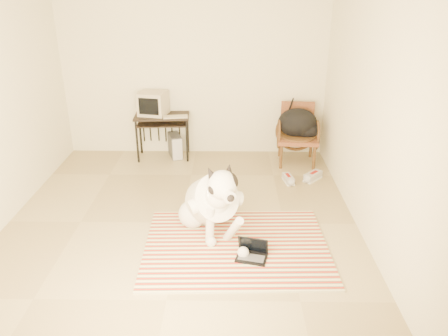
{
  "coord_description": "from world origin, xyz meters",
  "views": [
    {
      "loc": [
        0.55,
        -4.34,
        2.6
      ],
      "look_at": [
        0.49,
        -0.2,
        0.78
      ],
      "focal_mm": 35.0,
      "sensor_mm": 36.0,
      "label": 1
    }
  ],
  "objects_px": {
    "dog": "(212,202)",
    "backpack": "(299,124)",
    "crt_monitor": "(153,103)",
    "laptop": "(252,252)",
    "rattan_chair": "(297,134)",
    "computer_desk": "(162,122)",
    "pc_tower": "(175,146)"
  },
  "relations": [
    {
      "from": "dog",
      "to": "pc_tower",
      "type": "bearing_deg",
      "value": 106.54
    },
    {
      "from": "laptop",
      "to": "computer_desk",
      "type": "relative_size",
      "value": 0.41
    },
    {
      "from": "laptop",
      "to": "rattan_chair",
      "type": "height_order",
      "value": "rattan_chair"
    },
    {
      "from": "backpack",
      "to": "computer_desk",
      "type": "bearing_deg",
      "value": 176.23
    },
    {
      "from": "computer_desk",
      "to": "backpack",
      "type": "height_order",
      "value": "backpack"
    },
    {
      "from": "laptop",
      "to": "pc_tower",
      "type": "height_order",
      "value": "pc_tower"
    },
    {
      "from": "rattan_chair",
      "to": "crt_monitor",
      "type": "bearing_deg",
      "value": 175.35
    },
    {
      "from": "crt_monitor",
      "to": "laptop",
      "type": "bearing_deg",
      "value": -63.02
    },
    {
      "from": "dog",
      "to": "backpack",
      "type": "bearing_deg",
      "value": 59.24
    },
    {
      "from": "crt_monitor",
      "to": "pc_tower",
      "type": "bearing_deg",
      "value": -0.58
    },
    {
      "from": "computer_desk",
      "to": "rattan_chair",
      "type": "relative_size",
      "value": 0.96
    },
    {
      "from": "computer_desk",
      "to": "rattan_chair",
      "type": "height_order",
      "value": "rattan_chair"
    },
    {
      "from": "dog",
      "to": "rattan_chair",
      "type": "bearing_deg",
      "value": 59.67
    },
    {
      "from": "dog",
      "to": "rattan_chair",
      "type": "relative_size",
      "value": 1.3
    },
    {
      "from": "computer_desk",
      "to": "pc_tower",
      "type": "height_order",
      "value": "computer_desk"
    },
    {
      "from": "pc_tower",
      "to": "rattan_chair",
      "type": "xyz_separation_m",
      "value": [
        1.86,
        -0.17,
        0.26
      ]
    },
    {
      "from": "computer_desk",
      "to": "dog",
      "type": "bearing_deg",
      "value": -69.04
    },
    {
      "from": "dog",
      "to": "backpack",
      "type": "distance_m",
      "value": 2.39
    },
    {
      "from": "laptop",
      "to": "crt_monitor",
      "type": "distance_m",
      "value": 3.15
    },
    {
      "from": "laptop",
      "to": "rattan_chair",
      "type": "distance_m",
      "value": 2.69
    },
    {
      "from": "dog",
      "to": "crt_monitor",
      "type": "distance_m",
      "value": 2.48
    },
    {
      "from": "rattan_chair",
      "to": "backpack",
      "type": "bearing_deg",
      "value": -27.0
    },
    {
      "from": "rattan_chair",
      "to": "pc_tower",
      "type": "bearing_deg",
      "value": 174.69
    },
    {
      "from": "dog",
      "to": "laptop",
      "type": "relative_size",
      "value": 3.32
    },
    {
      "from": "dog",
      "to": "computer_desk",
      "type": "distance_m",
      "value": 2.35
    },
    {
      "from": "pc_tower",
      "to": "rattan_chair",
      "type": "relative_size",
      "value": 0.47
    },
    {
      "from": "laptop",
      "to": "rattan_chair",
      "type": "xyz_separation_m",
      "value": [
        0.78,
        2.54,
        0.37
      ]
    },
    {
      "from": "pc_tower",
      "to": "rattan_chair",
      "type": "distance_m",
      "value": 1.89
    },
    {
      "from": "laptop",
      "to": "backpack",
      "type": "bearing_deg",
      "value": 72.55
    },
    {
      "from": "crt_monitor",
      "to": "dog",
      "type": "bearing_deg",
      "value": -66.67
    },
    {
      "from": "computer_desk",
      "to": "crt_monitor",
      "type": "bearing_deg",
      "value": 158.8
    },
    {
      "from": "dog",
      "to": "backpack",
      "type": "xyz_separation_m",
      "value": [
        1.22,
        2.05,
        0.22
      ]
    }
  ]
}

